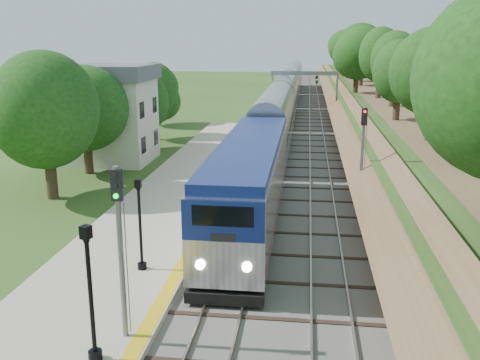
# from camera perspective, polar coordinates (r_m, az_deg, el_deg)

# --- Properties ---
(trackbed) EXTENTS (9.50, 170.00, 0.28)m
(trackbed) POSITION_cam_1_polar(r_m,az_deg,el_deg) (73.18, 6.42, 6.89)
(trackbed) COLOR #4C4944
(trackbed) RESTS_ON ground
(platform) EXTENTS (6.40, 68.00, 0.38)m
(platform) POSITION_cam_1_polar(r_m,az_deg,el_deg) (31.20, -8.27, -3.67)
(platform) COLOR #AAA289
(platform) RESTS_ON ground
(yellow_stripe) EXTENTS (0.55, 68.00, 0.01)m
(yellow_stripe) POSITION_cam_1_polar(r_m,az_deg,el_deg) (30.53, -3.11, -3.57)
(yellow_stripe) COLOR gold
(yellow_stripe) RESTS_ON platform
(embankment) EXTENTS (10.64, 170.00, 11.70)m
(embankment) POSITION_cam_1_polar(r_m,az_deg,el_deg) (73.33, 13.07, 8.10)
(embankment) COLOR brown
(embankment) RESTS_ON ground
(station_building) EXTENTS (8.60, 6.60, 8.00)m
(station_building) POSITION_cam_1_polar(r_m,az_deg,el_deg) (46.11, -14.51, 6.96)
(station_building) COLOR beige
(station_building) RESTS_ON ground
(signal_gantry) EXTENTS (8.40, 0.38, 6.20)m
(signal_gantry) POSITION_cam_1_polar(r_m,az_deg,el_deg) (67.69, 6.88, 10.29)
(signal_gantry) COLOR slate
(signal_gantry) RESTS_ON ground
(trees_behind_platform) EXTENTS (7.82, 53.32, 7.21)m
(trees_behind_platform) POSITION_cam_1_polar(r_m,az_deg,el_deg) (36.43, -15.71, 5.62)
(trees_behind_platform) COLOR #332316
(trees_behind_platform) RESTS_ON ground
(train) EXTENTS (3.10, 103.12, 4.56)m
(train) POSITION_cam_1_polar(r_m,az_deg,el_deg) (69.03, 4.75, 8.36)
(train) COLOR black
(train) RESTS_ON trackbed
(lamppost_mid) EXTENTS (0.43, 0.43, 4.38)m
(lamppost_mid) POSITION_cam_1_polar(r_m,az_deg,el_deg) (17.06, -15.59, -12.41)
(lamppost_mid) COLOR black
(lamppost_mid) RESTS_ON platform
(lamppost_far) EXTENTS (0.39, 0.39, 3.99)m
(lamppost_far) POSITION_cam_1_polar(r_m,az_deg,el_deg) (23.11, -10.58, -5.25)
(lamppost_far) COLOR black
(lamppost_far) RESTS_ON platform
(signal_platform) EXTENTS (0.34, 0.27, 5.83)m
(signal_platform) POSITION_cam_1_polar(r_m,az_deg,el_deg) (17.49, -12.71, -5.72)
(signal_platform) COLOR slate
(signal_platform) RESTS_ON platform
(signal_farside) EXTENTS (0.34, 0.27, 6.12)m
(signal_farside) POSITION_cam_1_polar(r_m,az_deg,el_deg) (32.21, 12.94, 3.44)
(signal_farside) COLOR slate
(signal_farside) RESTS_ON ground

